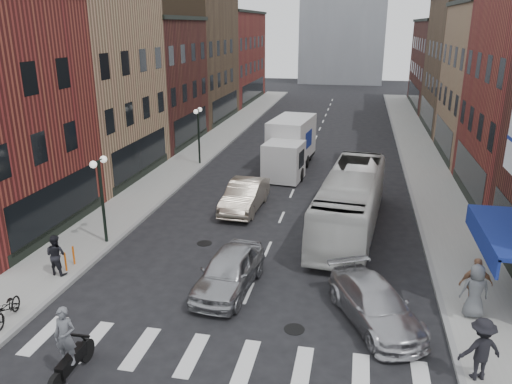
# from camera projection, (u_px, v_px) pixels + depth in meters

# --- Properties ---
(ground) EXTENTS (160.00, 160.00, 0.00)m
(ground) POSITION_uv_depth(u_px,v_px,m) (243.00, 307.00, 17.95)
(ground) COLOR black
(ground) RESTS_ON ground
(sidewalk_left) EXTENTS (3.00, 74.00, 0.15)m
(sidewalk_left) POSITION_uv_depth(u_px,v_px,m) (202.00, 150.00, 39.98)
(sidewalk_left) COLOR gray
(sidewalk_left) RESTS_ON ground
(sidewalk_right) EXTENTS (3.00, 74.00, 0.15)m
(sidewalk_right) POSITION_uv_depth(u_px,v_px,m) (423.00, 162.00, 36.71)
(sidewalk_right) COLOR gray
(sidewalk_right) RESTS_ON ground
(curb_left) EXTENTS (0.20, 74.00, 0.16)m
(curb_left) POSITION_uv_depth(u_px,v_px,m) (220.00, 152.00, 39.72)
(curb_left) COLOR gray
(curb_left) RESTS_ON ground
(curb_right) EXTENTS (0.20, 74.00, 0.16)m
(curb_right) POSITION_uv_depth(u_px,v_px,m) (402.00, 162.00, 37.02)
(curb_right) COLOR gray
(curb_right) RESTS_ON ground
(crosswalk_stripes) EXTENTS (12.00, 2.20, 0.01)m
(crosswalk_stripes) POSITION_uv_depth(u_px,v_px,m) (220.00, 359.00, 15.17)
(crosswalk_stripes) COLOR silver
(crosswalk_stripes) RESTS_ON ground
(bldg_left_mid_a) EXTENTS (10.30, 10.20, 12.30)m
(bldg_left_mid_a) POSITION_uv_depth(u_px,v_px,m) (64.00, 82.00, 31.87)
(bldg_left_mid_a) COLOR #A47A5A
(bldg_left_mid_a) RESTS_ON ground
(bldg_left_mid_b) EXTENTS (10.30, 10.20, 10.30)m
(bldg_left_mid_b) POSITION_uv_depth(u_px,v_px,m) (133.00, 82.00, 41.47)
(bldg_left_mid_b) COLOR #401816
(bldg_left_mid_b) RESTS_ON ground
(bldg_left_far_a) EXTENTS (10.30, 12.20, 13.30)m
(bldg_left_far_a) POSITION_uv_depth(u_px,v_px,m) (178.00, 55.00, 51.20)
(bldg_left_far_a) COLOR #4A3725
(bldg_left_far_a) RESTS_ON ground
(bldg_left_far_b) EXTENTS (10.30, 16.20, 11.30)m
(bldg_left_far_b) POSITION_uv_depth(u_px,v_px,m) (216.00, 57.00, 64.51)
(bldg_left_far_b) COLOR maroon
(bldg_left_far_b) RESTS_ON ground
(bldg_right_far_a) EXTENTS (10.30, 12.20, 12.30)m
(bldg_right_far_a) POSITION_uv_depth(u_px,v_px,m) (489.00, 65.00, 45.59)
(bldg_right_far_a) COLOR #4A3725
(bldg_right_far_a) RESTS_ON ground
(bldg_right_far_b) EXTENTS (10.30, 16.20, 10.30)m
(bldg_right_far_b) POSITION_uv_depth(u_px,v_px,m) (460.00, 65.00, 58.90)
(bldg_right_far_b) COLOR #401816
(bldg_right_far_b) RESTS_ON ground
(awning_blue) EXTENTS (1.80, 5.00, 0.78)m
(awning_blue) POSITION_uv_depth(u_px,v_px,m) (502.00, 233.00, 17.72)
(awning_blue) COLOR navy
(awning_blue) RESTS_ON ground
(streetlamp_near) EXTENTS (0.32, 1.22, 4.11)m
(streetlamp_near) POSITION_uv_depth(u_px,v_px,m) (101.00, 184.00, 22.16)
(streetlamp_near) COLOR black
(streetlamp_near) RESTS_ON ground
(streetlamp_far) EXTENTS (0.32, 1.22, 4.11)m
(streetlamp_far) POSITION_uv_depth(u_px,v_px,m) (198.00, 125.00, 35.15)
(streetlamp_far) COLOR black
(streetlamp_far) RESTS_ON ground
(bike_rack) EXTENTS (0.08, 0.68, 0.80)m
(bike_rack) POSITION_uv_depth(u_px,v_px,m) (70.00, 258.00, 20.45)
(bike_rack) COLOR #D8590C
(bike_rack) RESTS_ON sidewalk_left
(box_truck) EXTENTS (3.00, 8.16, 3.45)m
(box_truck) POSITION_uv_depth(u_px,v_px,m) (290.00, 146.00, 34.39)
(box_truck) COLOR silver
(box_truck) RESTS_ON ground
(motorcycle_rider) EXTENTS (0.65, 2.30, 2.34)m
(motorcycle_rider) POSITION_uv_depth(u_px,v_px,m) (68.00, 347.00, 13.97)
(motorcycle_rider) COLOR black
(motorcycle_rider) RESTS_ON ground
(transit_bus) EXTENTS (3.53, 10.81, 2.96)m
(transit_bus) POSITION_uv_depth(u_px,v_px,m) (350.00, 201.00, 24.28)
(transit_bus) COLOR silver
(transit_bus) RESTS_ON ground
(sedan_left_near) EXTENTS (2.25, 4.72, 1.56)m
(sedan_left_near) POSITION_uv_depth(u_px,v_px,m) (229.00, 271.00, 18.92)
(sedan_left_near) COLOR #AAAAAF
(sedan_left_near) RESTS_ON ground
(sedan_left_far) EXTENTS (1.92, 4.97, 1.61)m
(sedan_left_far) POSITION_uv_depth(u_px,v_px,m) (245.00, 196.00, 27.17)
(sedan_left_far) COLOR #BCAD98
(sedan_left_far) RESTS_ON ground
(curb_car) EXTENTS (3.83, 5.12, 1.38)m
(curb_car) POSITION_uv_depth(u_px,v_px,m) (375.00, 304.00, 16.85)
(curb_car) COLOR #AFAFB4
(curb_car) RESTS_ON ground
(parked_bicycle) EXTENTS (0.93, 1.79, 0.90)m
(parked_bicycle) POSITION_uv_depth(u_px,v_px,m) (8.00, 309.00, 16.75)
(parked_bicycle) COLOR black
(parked_bicycle) RESTS_ON sidewalk_left
(ped_left_solo) EXTENTS (0.86, 0.55, 1.67)m
(ped_left_solo) POSITION_uv_depth(u_px,v_px,m) (56.00, 255.00, 19.78)
(ped_left_solo) COLOR black
(ped_left_solo) RESTS_ON sidewalk_left
(ped_right_a) EXTENTS (1.35, 0.95, 1.89)m
(ped_right_a) POSITION_uv_depth(u_px,v_px,m) (481.00, 349.00, 13.86)
(ped_right_a) COLOR black
(ped_right_a) RESTS_ON sidewalk_right
(ped_right_b) EXTENTS (1.20, 0.71, 1.94)m
(ped_right_b) POSITION_uv_depth(u_px,v_px,m) (476.00, 284.00, 17.28)
(ped_right_b) COLOR #9C6E4F
(ped_right_b) RESTS_ON sidewalk_right
(ped_right_c) EXTENTS (1.00, 0.71, 1.92)m
(ped_right_c) POSITION_uv_depth(u_px,v_px,m) (475.00, 291.00, 16.86)
(ped_right_c) COLOR #5A5D62
(ped_right_c) RESTS_ON sidewalk_right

